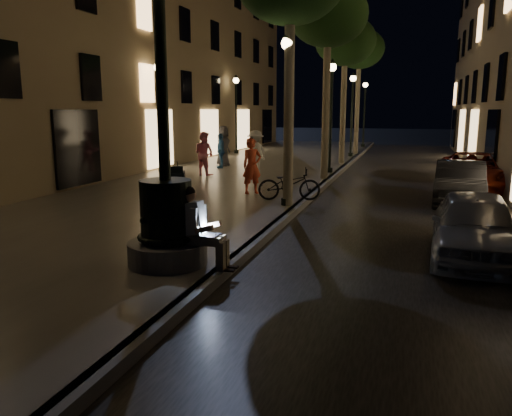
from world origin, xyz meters
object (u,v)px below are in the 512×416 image
(stroller, at_px, (177,179))
(pedestrian_white, at_px, (255,153))
(fountain_lamppost, at_px, (166,208))
(lamp_curb_a, at_px, (287,97))
(seated_man_laptop, at_px, (199,225))
(car_third, at_px, (471,171))
(lamp_curb_b, at_px, (331,101))
(pedestrian_pink, at_px, (204,154))
(tree_second, at_px, (328,16))
(tree_third, at_px, (345,42))
(lamp_curb_d, at_px, (365,105))
(bicycle, at_px, (289,184))
(pedestrian_red, at_px, (252,166))
(lamp_left_c, at_px, (236,104))
(car_front, at_px, (475,226))
(car_second, at_px, (460,183))
(tree_far, at_px, (359,50))
(pedestrian_dark, at_px, (223,146))
(pedestrian_blue, at_px, (221,151))
(lamp_curb_c, at_px, (352,104))

(stroller, bearing_deg, pedestrian_white, 60.60)
(fountain_lamppost, bearing_deg, lamp_curb_a, 83.35)
(seated_man_laptop, relative_size, car_third, 0.29)
(lamp_curb_b, xyz_separation_m, stroller, (-3.58, -7.66, -2.48))
(pedestrian_pink, bearing_deg, stroller, 121.91)
(fountain_lamppost, relative_size, pedestrian_pink, 2.89)
(tree_second, relative_size, car_third, 1.50)
(seated_man_laptop, xyz_separation_m, tree_third, (0.09, 18.00, 5.20))
(lamp_curb_d, relative_size, bicycle, 2.57)
(tree_third, xyz_separation_m, pedestrian_red, (-1.54, -10.36, -5.04))
(lamp_left_c, xyz_separation_m, car_front, (11.71, -19.37, -2.57))
(bicycle, bearing_deg, seated_man_laptop, 165.02)
(car_front, bearing_deg, car_second, 91.03)
(fountain_lamppost, height_order, lamp_curb_a, fountain_lamppost)
(bicycle, bearing_deg, tree_far, -15.70)
(pedestrian_dark, bearing_deg, stroller, -162.94)
(tree_far, height_order, car_third, tree_far)
(tree_second, xyz_separation_m, lamp_curb_a, (-0.10, -6.00, -3.10))
(lamp_left_c, relative_size, pedestrian_pink, 2.67)
(tree_second, height_order, car_third, tree_second)
(car_front, bearing_deg, pedestrian_blue, 133.48)
(tree_far, bearing_deg, stroller, -101.71)
(seated_man_laptop, bearing_deg, tree_second, 89.11)
(car_front, bearing_deg, car_third, 87.74)
(stroller, bearing_deg, lamp_curb_d, 59.15)
(pedestrian_white, bearing_deg, lamp_curb_b, 147.06)
(stroller, bearing_deg, pedestrian_pink, 81.38)
(lamp_curb_d, relative_size, car_front, 1.23)
(tree_far, relative_size, car_third, 1.52)
(lamp_curb_b, relative_size, lamp_curb_c, 1.00)
(lamp_curb_c, relative_size, pedestrian_blue, 2.99)
(lamp_curb_c, xyz_separation_m, pedestrian_red, (-1.54, -14.36, -2.13))
(fountain_lamppost, xyz_separation_m, lamp_left_c, (-6.40, 22.00, 2.02))
(lamp_curb_a, bearing_deg, pedestrian_red, 133.20)
(car_third, bearing_deg, pedestrian_white, -177.84)
(car_front, xyz_separation_m, pedestrian_white, (-7.45, 9.61, 0.46))
(lamp_curb_d, distance_m, pedestrian_blue, 16.83)
(tree_third, height_order, pedestrian_white, tree_third)
(tree_third, height_order, lamp_curb_c, tree_third)
(car_third, xyz_separation_m, pedestrian_white, (-8.34, 0.36, 0.44))
(car_front, relative_size, pedestrian_white, 2.10)
(pedestrian_blue, bearing_deg, tree_far, 127.16)
(lamp_curb_d, bearing_deg, pedestrian_white, -99.09)
(tree_third, relative_size, car_third, 1.46)
(car_third, height_order, pedestrian_dark, pedestrian_dark)
(lamp_curb_a, bearing_deg, lamp_left_c, 113.93)
(seated_man_laptop, xyz_separation_m, car_front, (4.69, 2.63, -0.27))
(lamp_curb_a, distance_m, lamp_curb_c, 16.00)
(pedestrian_white, bearing_deg, tree_third, 179.04)
(pedestrian_white, bearing_deg, tree_far, -168.65)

